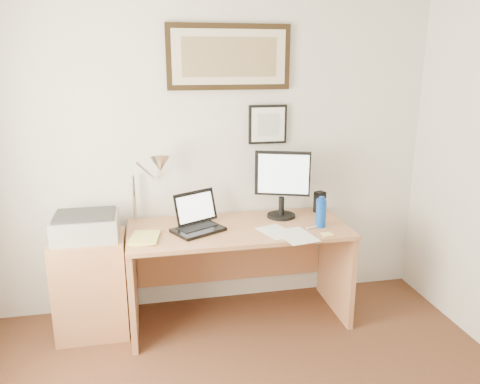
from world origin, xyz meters
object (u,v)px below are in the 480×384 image
object	(u,v)px
desk	(236,252)
lcd_monitor	(282,181)
side_cabinet	(92,285)
printer	(86,226)
laptop	(197,222)
water_bottle	(321,213)
book	(131,238)

from	to	relation	value
desk	lcd_monitor	bearing A→B (deg)	10.62
side_cabinet	printer	size ratio (longest dim) A/B	1.66
desk	laptop	bearing A→B (deg)	-168.08
laptop	printer	bearing A→B (deg)	177.52
laptop	water_bottle	bearing A→B (deg)	-8.33
printer	side_cabinet	bearing A→B (deg)	-60.93
water_bottle	desk	world-z (taller)	water_bottle
water_bottle	printer	world-z (taller)	water_bottle
side_cabinet	laptop	size ratio (longest dim) A/B	1.69
desk	lcd_monitor	size ratio (longest dim) A/B	3.08
book	lcd_monitor	world-z (taller)	lcd_monitor
side_cabinet	laptop	xyz separation A→B (m)	(0.77, -0.03, 0.44)
side_cabinet	lcd_monitor	xyz separation A→B (m)	(1.44, 0.11, 0.68)
water_bottle	lcd_monitor	world-z (taller)	lcd_monitor
side_cabinet	desk	size ratio (longest dim) A/B	0.46
side_cabinet	desk	bearing A→B (deg)	1.89
desk	laptop	world-z (taller)	laptop
desk	lcd_monitor	distance (m)	0.65
side_cabinet	printer	bearing A→B (deg)	119.07
lcd_monitor	side_cabinet	bearing A→B (deg)	-175.83
book	laptop	xyz separation A→B (m)	(0.47, 0.11, 0.05)
lcd_monitor	printer	world-z (taller)	lcd_monitor
water_bottle	desk	bearing A→B (deg)	161.88
side_cabinet	laptop	world-z (taller)	laptop
desk	printer	size ratio (longest dim) A/B	3.64
printer	laptop	bearing A→B (deg)	-2.48
desk	side_cabinet	bearing A→B (deg)	-178.11
water_bottle	book	xyz separation A→B (m)	(-1.36, 0.02, -0.10)
book	laptop	size ratio (longest dim) A/B	0.59
book	desk	size ratio (longest dim) A/B	0.16
desk	laptop	distance (m)	0.42
laptop	desk	bearing A→B (deg)	11.92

